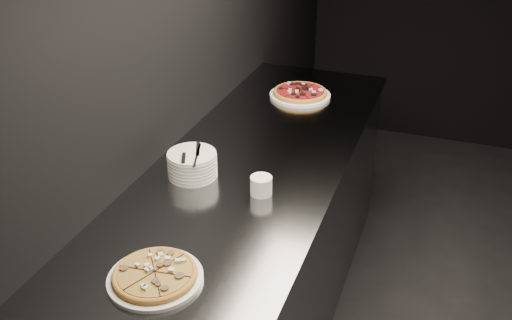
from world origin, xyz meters
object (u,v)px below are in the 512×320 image
(pizza_mushroom, at_px, (155,276))
(ramekin, at_px, (261,185))
(plate_stack, at_px, (192,164))
(counter, at_px, (249,258))
(pizza_tomato, at_px, (300,93))
(cutlery, at_px, (192,154))

(pizza_mushroom, distance_m, ramekin, 0.58)
(plate_stack, xyz_separation_m, ramekin, (0.30, -0.04, -0.01))
(counter, distance_m, pizza_tomato, 0.92)
(pizza_mushroom, xyz_separation_m, plate_stack, (-0.16, 0.60, 0.03))
(cutlery, distance_m, ramekin, 0.30)
(pizza_mushroom, relative_size, pizza_tomato, 0.91)
(pizza_tomato, xyz_separation_m, cutlery, (-0.16, -0.93, 0.08))
(cutlery, bearing_deg, ramekin, -28.05)
(plate_stack, distance_m, cutlery, 0.05)
(counter, distance_m, ramekin, 0.54)
(pizza_mushroom, bearing_deg, pizza_tomato, 89.85)
(ramekin, bearing_deg, cutlery, 175.73)
(plate_stack, height_order, ramekin, plate_stack)
(ramekin, bearing_deg, plate_stack, 173.07)
(plate_stack, distance_m, ramekin, 0.30)
(plate_stack, bearing_deg, pizza_mushroom, -74.63)
(counter, bearing_deg, ramekin, -55.91)
(counter, height_order, cutlery, cutlery)
(counter, height_order, pizza_tomato, pizza_tomato)
(pizza_tomato, bearing_deg, pizza_mushroom, -90.15)
(pizza_tomato, distance_m, plate_stack, 0.94)
(pizza_mushroom, height_order, ramekin, ramekin)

